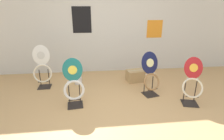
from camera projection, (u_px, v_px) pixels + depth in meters
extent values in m
plane|color=tan|center=(123.00, 120.00, 2.85)|extent=(14.00, 14.00, 0.00)
cube|color=silver|center=(109.00, 24.00, 4.65)|extent=(8.00, 0.06, 2.60)
cube|color=black|center=(82.00, 20.00, 4.51)|extent=(0.48, 0.01, 0.66)
cube|color=orange|center=(155.00, 29.00, 4.80)|extent=(0.43, 0.01, 0.47)
cube|color=black|center=(75.00, 105.00, 3.26)|extent=(0.31, 0.31, 0.01)
cylinder|color=black|center=(69.00, 94.00, 3.26)|extent=(0.02, 0.02, 0.36)
cylinder|color=black|center=(80.00, 93.00, 3.30)|extent=(0.02, 0.02, 0.36)
cylinder|color=black|center=(75.00, 100.00, 3.14)|extent=(0.22, 0.04, 0.02)
torus|color=silver|center=(74.00, 90.00, 3.14)|extent=(0.39, 0.17, 0.38)
ellipsoid|color=#197075|center=(73.00, 70.00, 3.06)|extent=(0.35, 0.09, 0.43)
ellipsoid|color=#EADB4C|center=(73.00, 70.00, 3.04)|extent=(0.16, 0.03, 0.16)
sphere|color=silver|center=(68.00, 82.00, 3.10)|extent=(0.02, 0.02, 0.02)
sphere|color=silver|center=(79.00, 81.00, 3.14)|extent=(0.02, 0.02, 0.02)
cube|color=black|center=(45.00, 87.00, 4.01)|extent=(0.29, 0.29, 0.01)
cylinder|color=black|center=(40.00, 78.00, 4.02)|extent=(0.02, 0.02, 0.39)
cylinder|color=black|center=(49.00, 77.00, 4.05)|extent=(0.02, 0.02, 0.39)
cylinder|color=black|center=(43.00, 82.00, 3.89)|extent=(0.22, 0.03, 0.02)
torus|color=beige|center=(43.00, 73.00, 3.88)|extent=(0.41, 0.17, 0.40)
ellipsoid|color=white|center=(41.00, 55.00, 3.82)|extent=(0.37, 0.09, 0.45)
ellipsoid|color=silver|center=(41.00, 55.00, 3.81)|extent=(0.17, 0.03, 0.17)
sphere|color=silver|center=(37.00, 65.00, 3.86)|extent=(0.02, 0.02, 0.02)
sphere|color=silver|center=(47.00, 65.00, 3.89)|extent=(0.02, 0.02, 0.02)
cube|color=black|center=(189.00, 103.00, 3.32)|extent=(0.34, 0.34, 0.01)
cylinder|color=black|center=(185.00, 90.00, 3.34)|extent=(0.02, 0.02, 0.44)
cylinder|color=black|center=(195.00, 91.00, 3.31)|extent=(0.02, 0.02, 0.44)
cylinder|color=black|center=(192.00, 97.00, 3.19)|extent=(0.22, 0.07, 0.02)
torus|color=beige|center=(193.00, 88.00, 3.19)|extent=(0.41, 0.28, 0.35)
ellipsoid|color=#AD1E23|center=(193.00, 68.00, 3.19)|extent=(0.35, 0.21, 0.39)
ellipsoid|color=yellow|center=(194.00, 68.00, 3.18)|extent=(0.16, 0.08, 0.15)
sphere|color=silver|center=(187.00, 78.00, 3.22)|extent=(0.02, 0.02, 0.02)
sphere|color=silver|center=(198.00, 79.00, 3.19)|extent=(0.02, 0.02, 0.02)
cube|color=black|center=(150.00, 94.00, 3.67)|extent=(0.34, 0.34, 0.01)
cylinder|color=black|center=(144.00, 85.00, 3.66)|extent=(0.02, 0.02, 0.35)
cylinder|color=black|center=(152.00, 84.00, 3.72)|extent=(0.02, 0.02, 0.35)
cylinder|color=black|center=(153.00, 89.00, 3.55)|extent=(0.22, 0.07, 0.02)
torus|color=#9E7042|center=(152.00, 82.00, 3.55)|extent=(0.39, 0.26, 0.34)
ellipsoid|color=#141942|center=(150.00, 63.00, 3.54)|extent=(0.40, 0.23, 0.45)
ellipsoid|color=beige|center=(150.00, 63.00, 3.52)|extent=(0.18, 0.09, 0.17)
sphere|color=silver|center=(146.00, 75.00, 3.53)|extent=(0.02, 0.02, 0.02)
sphere|color=silver|center=(155.00, 73.00, 3.60)|extent=(0.02, 0.02, 0.02)
cylinder|color=silver|center=(78.00, 80.00, 4.17)|extent=(0.17, 0.17, 0.16)
torus|color=silver|center=(78.00, 78.00, 4.14)|extent=(0.18, 0.18, 0.01)
cylinder|color=#B2B2B7|center=(78.00, 77.00, 4.14)|extent=(0.15, 0.15, 0.00)
cube|color=tan|center=(136.00, 76.00, 4.31)|extent=(0.48, 0.37, 0.28)
cube|color=#B7AD89|center=(136.00, 70.00, 4.26)|extent=(0.42, 0.11, 0.00)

